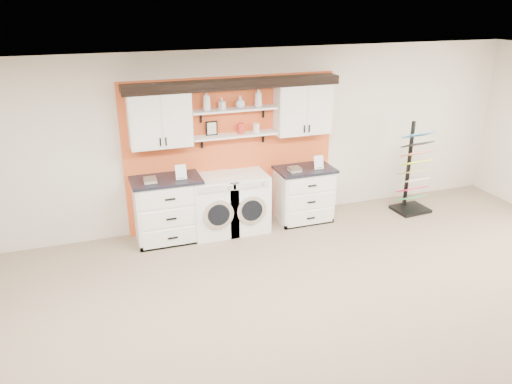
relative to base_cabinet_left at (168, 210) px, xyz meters
name	(u,v)px	position (x,y,z in m)	size (l,w,h in m)	color
floor	(349,382)	(1.13, -3.64, -0.50)	(10.00, 10.00, 0.00)	gray
ceiling	(374,99)	(1.13, -3.64, 2.30)	(10.00, 10.00, 0.00)	white
wall_back	(231,140)	(1.13, 0.36, 0.90)	(10.00, 10.00, 0.00)	beige
accent_panel	(232,153)	(1.13, 0.32, 0.70)	(3.40, 0.07, 2.40)	#DB5525
upper_cabinet_left	(160,118)	(0.00, 0.15, 1.38)	(0.90, 0.35, 0.84)	white
upper_cabinet_right	(303,108)	(2.26, 0.15, 1.38)	(0.90, 0.35, 0.84)	white
shelf_lower	(235,135)	(1.13, 0.16, 1.03)	(1.32, 0.28, 0.03)	white
shelf_upper	(234,109)	(1.13, 0.16, 1.43)	(1.32, 0.28, 0.03)	white
crown_molding	(234,83)	(1.13, 0.17, 1.82)	(3.30, 0.41, 0.13)	black
picture_frame	(212,128)	(0.78, 0.21, 1.15)	(0.18, 0.02, 0.22)	black
canister_red	(241,129)	(1.23, 0.16, 1.12)	(0.11, 0.11, 0.16)	red
canister_cream	(256,128)	(1.48, 0.16, 1.11)	(0.10, 0.10, 0.14)	silver
base_cabinet_left	(168,210)	(0.00, 0.00, 0.00)	(1.03, 0.66, 1.01)	white
base_cabinet_right	(304,194)	(2.26, 0.00, -0.04)	(0.94, 0.66, 0.92)	white
washer	(213,206)	(0.71, 0.00, -0.03)	(0.68, 0.71, 0.94)	white
dryer	(245,201)	(1.24, 0.00, -0.03)	(0.67, 0.71, 0.94)	white
sample_rack	(412,183)	(4.19, -0.27, 0.01)	(0.60, 0.51, 1.57)	black
soap_bottle_a	(207,100)	(0.71, 0.16, 1.59)	(0.11, 0.12, 0.30)	silver
soap_bottle_b	(222,103)	(0.94, 0.16, 1.53)	(0.08, 0.08, 0.18)	silver
soap_bottle_c	(240,102)	(1.22, 0.16, 1.54)	(0.15, 0.15, 0.19)	silver
soap_bottle_d	(258,97)	(1.51, 0.16, 1.59)	(0.12, 0.12, 0.30)	silver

